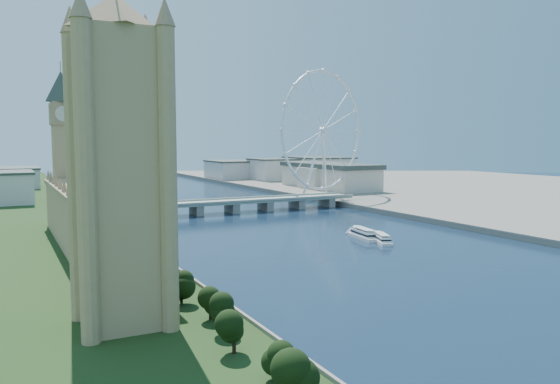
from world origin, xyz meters
TOP-DOWN VIEW (x-y plane):
  - tree_row at (-113.00, 74.00)m, footprint 7.43×215.43m
  - victoria_tower at (-135.00, 55.00)m, footprint 28.16×28.16m
  - parliament_range at (-128.00, 170.00)m, footprint 24.00×200.00m
  - big_ben at (-128.00, 278.00)m, footprint 20.02×20.02m
  - westminster_bridge at (0.00, 300.00)m, footprint 220.00×22.00m
  - london_eye at (119.98, 355.08)m, footprint 113.60×39.12m
  - county_hall at (175.00, 430.00)m, footprint 54.00×144.00m
  - city_skyline at (39.22, 560.08)m, footprint 505.00×280.00m
  - tour_boat_near at (23.41, 153.02)m, footprint 12.42×31.58m
  - tour_boat_far at (25.24, 138.01)m, footprint 15.73×26.88m

SIDE VIEW (x-z plane):
  - county_hall at x=175.00m, z-range -17.50..17.50m
  - tour_boat_near at x=23.41m, z-range -3.40..3.40m
  - tour_boat_far at x=25.24m, z-range -2.88..2.88m
  - westminster_bridge at x=0.00m, z-range 1.88..11.38m
  - tree_row at x=-113.00m, z-range -0.72..17.63m
  - city_skyline at x=39.22m, z-range 0.96..32.96m
  - parliament_range at x=-128.00m, z-range -16.52..53.48m
  - victoria_tower at x=-135.00m, z-range -1.51..110.49m
  - big_ben at x=-128.00m, z-range 11.57..121.57m
  - london_eye at x=119.98m, z-range 5.37..129.67m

